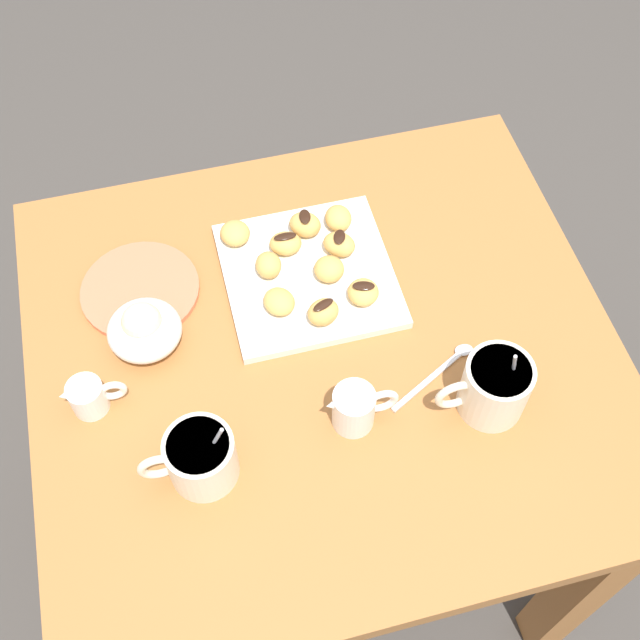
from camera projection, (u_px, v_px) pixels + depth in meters
name	position (u px, v px, depth m)	size (l,w,h in m)	color
ground_plane	(323.00, 519.00, 1.86)	(8.00, 8.00, 0.00)	#423D38
dining_table	(324.00, 396.00, 1.35)	(0.88, 0.82, 0.76)	#A36633
pastry_plate_square	(309.00, 275.00, 1.29)	(0.26, 0.26, 0.02)	white
coffee_mug_cream_left	(494.00, 386.00, 1.13)	(0.14, 0.10, 0.15)	silver
coffee_mug_cream_right	(200.00, 457.00, 1.08)	(0.13, 0.09, 0.13)	silver
cream_pitcher_white	(355.00, 407.00, 1.13)	(0.10, 0.06, 0.07)	white
ice_cream_bowl	(144.00, 329.00, 1.20)	(0.11, 0.11, 0.08)	white
chocolate_sauce_pitcher	(88.00, 396.00, 1.15)	(0.09, 0.05, 0.06)	white
saucer_coral_left	(140.00, 290.00, 1.28)	(0.19, 0.19, 0.01)	#E5704C
loose_spoon_near_saucer	(442.00, 369.00, 1.20)	(0.15, 0.08, 0.01)	silver
beignet_0	(305.00, 225.00, 1.31)	(0.04, 0.05, 0.04)	#DBA351
chocolate_drizzle_0	(305.00, 216.00, 1.30)	(0.03, 0.02, 0.01)	black
beignet_1	(329.00, 269.00, 1.27)	(0.05, 0.05, 0.03)	#DBA351
beignet_2	(339.00, 244.00, 1.29)	(0.04, 0.05, 0.04)	#DBA351
chocolate_drizzle_2	(339.00, 237.00, 1.28)	(0.03, 0.02, 0.01)	black
beignet_3	(268.00, 265.00, 1.27)	(0.05, 0.04, 0.04)	#DBA351
beignet_4	(323.00, 312.00, 1.22)	(0.05, 0.04, 0.04)	#DBA351
chocolate_drizzle_4	(323.00, 305.00, 1.21)	(0.03, 0.01, 0.01)	black
beignet_5	(279.00, 302.00, 1.24)	(0.05, 0.05, 0.03)	#DBA351
beignet_6	(363.00, 292.00, 1.24)	(0.05, 0.05, 0.03)	#DBA351
chocolate_drizzle_6	(364.00, 286.00, 1.23)	(0.03, 0.02, 0.01)	black
beignet_7	(235.00, 233.00, 1.31)	(0.05, 0.05, 0.03)	#DBA351
beignet_8	(286.00, 243.00, 1.29)	(0.05, 0.04, 0.03)	#DBA351
chocolate_drizzle_8	(285.00, 236.00, 1.28)	(0.04, 0.01, 0.01)	black
beignet_9	(338.00, 218.00, 1.32)	(0.04, 0.05, 0.03)	#DBA351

